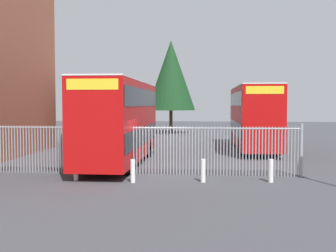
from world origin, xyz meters
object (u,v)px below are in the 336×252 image
object	(u,v)px
double_decker_bus_near_gate	(120,119)
bollard_near_left	(76,169)
bollard_center_front	(133,171)
bollard_near_right	(203,171)
double_decker_bus_behind_fence_left	(253,115)
bollard_far_right	(271,171)
double_decker_bus_behind_fence_right	(111,113)

from	to	relation	value
double_decker_bus_near_gate	bollard_near_left	xyz separation A→B (m)	(-0.88, -4.89, -1.95)
bollard_center_front	bollard_near_right	world-z (taller)	same
double_decker_bus_behind_fence_left	bollard_far_right	xyz separation A→B (m)	(-0.66, -12.07, -1.95)
bollard_near_left	double_decker_bus_behind_fence_right	bearing A→B (deg)	98.08
double_decker_bus_near_gate	bollard_center_front	size ratio (longest dim) A/B	11.38
bollard_near_right	bollard_near_left	bearing A→B (deg)	-179.10
double_decker_bus_near_gate	double_decker_bus_behind_fence_right	xyz separation A→B (m)	(-3.26, 11.90, 0.00)
double_decker_bus_behind_fence_left	double_decker_bus_behind_fence_right	distance (m)	11.98
double_decker_bus_near_gate	bollard_center_front	distance (m)	5.75
bollard_center_front	bollard_far_right	distance (m)	5.65
double_decker_bus_behind_fence_right	bollard_near_left	size ratio (longest dim) A/B	11.38
bollard_near_right	double_decker_bus_near_gate	bearing A→B (deg)	132.73
double_decker_bus_near_gate	double_decker_bus_behind_fence_right	bearing A→B (deg)	105.32
bollard_center_front	double_decker_bus_near_gate	bearing A→B (deg)	107.11
bollard_center_front	bollard_near_right	xyz separation A→B (m)	(2.85, 0.36, 0.00)
double_decker_bus_behind_fence_right	bollard_near_right	xyz separation A→B (m)	(7.70, -16.71, -1.95)
double_decker_bus_near_gate	double_decker_bus_behind_fence_left	bearing A→B (deg)	43.51
double_decker_bus_near_gate	bollard_far_right	world-z (taller)	double_decker_bus_near_gate
double_decker_bus_near_gate	double_decker_bus_behind_fence_right	distance (m)	12.34
double_decker_bus_behind_fence_right	double_decker_bus_behind_fence_left	bearing A→B (deg)	-21.66
double_decker_bus_near_gate	double_decker_bus_behind_fence_left	world-z (taller)	same
bollard_near_left	bollard_center_front	bearing A→B (deg)	-6.40
double_decker_bus_near_gate	bollard_near_left	distance (m)	5.34
bollard_center_front	bollard_near_right	distance (m)	2.88
bollard_center_front	double_decker_bus_behind_fence_right	bearing A→B (deg)	105.87
double_decker_bus_near_gate	bollard_near_right	distance (m)	6.83
double_decker_bus_behind_fence_left	bollard_near_right	world-z (taller)	double_decker_bus_behind_fence_left
bollard_near_left	bollard_far_right	distance (m)	8.09
bollard_near_left	double_decker_bus_behind_fence_left	bearing A→B (deg)	54.73
bollard_near_right	bollard_far_right	size ratio (longest dim) A/B	1.00
double_decker_bus_behind_fence_right	bollard_far_right	xyz separation A→B (m)	(10.47, -16.49, -1.95)
double_decker_bus_near_gate	bollard_far_right	bearing A→B (deg)	-32.52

